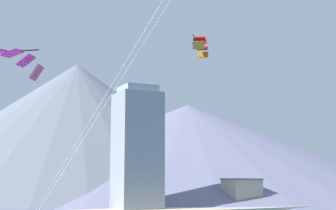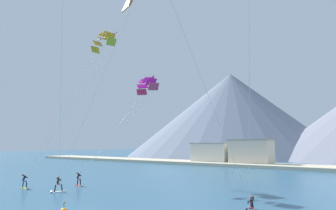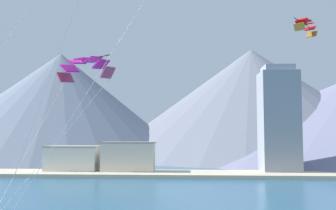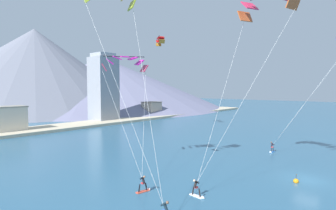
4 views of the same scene
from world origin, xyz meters
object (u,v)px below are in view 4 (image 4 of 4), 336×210
at_px(race_marker_buoy, 296,181).
at_px(kitesurfer_near_lead, 272,149).
at_px(kitesurfer_mid_center, 145,186).
at_px(parafoil_kite_distant_high_outer, 160,40).
at_px(parafoil_kite_far_left, 267,0).
at_px(kitesurfer_far_left, 198,191).
at_px(parafoil_kite_mid_center, 125,62).

bearing_deg(race_marker_buoy, kitesurfer_near_lead, 29.82).
bearing_deg(kitesurfer_near_lead, race_marker_buoy, -150.18).
height_order(kitesurfer_mid_center, parafoil_kite_distant_high_outer, parafoil_kite_distant_high_outer).
relative_size(kitesurfer_near_lead, parafoil_kite_far_left, 0.09).
bearing_deg(race_marker_buoy, parafoil_kite_distant_high_outer, 65.73).
xyz_separation_m(kitesurfer_near_lead, kitesurfer_far_left, (-22.03, -0.94, 0.04)).
distance_m(kitesurfer_far_left, parafoil_kite_distant_high_outer, 43.62).
bearing_deg(kitesurfer_mid_center, kitesurfer_far_left, -63.51).
bearing_deg(kitesurfer_far_left, parafoil_kite_mid_center, 82.07).
bearing_deg(parafoil_kite_far_left, kitesurfer_mid_center, 148.27).
bearing_deg(kitesurfer_mid_center, kitesurfer_near_lead, -8.80).
xyz_separation_m(kitesurfer_near_lead, race_marker_buoy, (-11.90, -6.82, -0.37)).
bearing_deg(kitesurfer_mid_center, race_marker_buoy, -40.34).
xyz_separation_m(parafoil_kite_mid_center, parafoil_kite_far_left, (7.64, -15.01, 6.33)).
bearing_deg(kitesurfer_mid_center, parafoil_kite_mid_center, 62.26).
relative_size(kitesurfer_near_lead, kitesurfer_far_left, 0.99).
bearing_deg(kitesurfer_far_left, race_marker_buoy, -30.16).
height_order(parafoil_kite_far_left, parafoil_kite_distant_high_outer, parafoil_kite_distant_high_outer).
relative_size(kitesurfer_near_lead, parafoil_kite_distant_high_outer, 0.37).
height_order(parafoil_kite_distant_high_outer, race_marker_buoy, parafoil_kite_distant_high_outer).
bearing_deg(parafoil_kite_mid_center, kitesurfer_near_lead, -29.62).
bearing_deg(kitesurfer_mid_center, parafoil_kite_distant_high_outer, 40.33).
bearing_deg(parafoil_kite_far_left, parafoil_kite_distant_high_outer, 62.36).
distance_m(kitesurfer_mid_center, race_marker_buoy, 16.37).
relative_size(parafoil_kite_mid_center, race_marker_buoy, 12.76).
bearing_deg(race_marker_buoy, parafoil_kite_far_left, 102.66).
xyz_separation_m(kitesurfer_mid_center, kitesurfer_far_left, (2.35, -4.71, -0.01)).
bearing_deg(race_marker_buoy, parafoil_kite_mid_center, 114.57).
xyz_separation_m(kitesurfer_near_lead, parafoil_kite_distant_high_outer, (3.58, 27.50, 20.99)).
distance_m(kitesurfer_near_lead, race_marker_buoy, 13.72).
distance_m(parafoil_kite_far_left, race_marker_buoy, 19.99).
height_order(kitesurfer_near_lead, race_marker_buoy, kitesurfer_near_lead).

